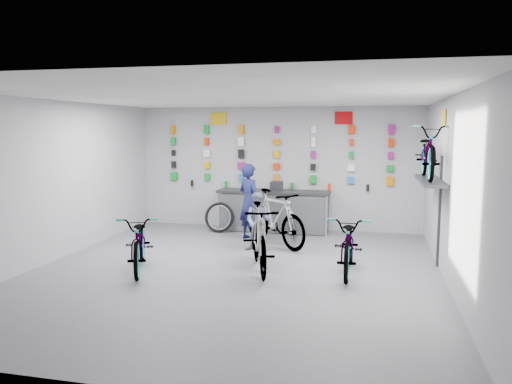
% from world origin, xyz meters
% --- Properties ---
extents(floor, '(8.00, 8.00, 0.00)m').
position_xyz_m(floor, '(0.00, 0.00, 0.00)').
color(floor, '#515157').
rests_on(floor, ground).
extents(ceiling, '(8.00, 8.00, 0.00)m').
position_xyz_m(ceiling, '(0.00, 0.00, 3.00)').
color(ceiling, white).
rests_on(ceiling, wall_back).
extents(wall_back, '(7.00, 0.00, 7.00)m').
position_xyz_m(wall_back, '(0.00, 4.00, 1.50)').
color(wall_back, '#ACACAE').
rests_on(wall_back, floor).
extents(wall_front, '(7.00, 0.00, 7.00)m').
position_xyz_m(wall_front, '(0.00, -4.00, 1.50)').
color(wall_front, '#ACACAE').
rests_on(wall_front, floor).
extents(wall_left, '(0.00, 8.00, 8.00)m').
position_xyz_m(wall_left, '(-3.50, 0.00, 1.50)').
color(wall_left, '#ACACAE').
rests_on(wall_left, floor).
extents(wall_right, '(0.00, 8.00, 8.00)m').
position_xyz_m(wall_right, '(3.50, 0.00, 1.50)').
color(wall_right, '#ACACAE').
rests_on(wall_right, floor).
extents(counter, '(2.70, 0.66, 1.00)m').
position_xyz_m(counter, '(0.00, 3.54, 0.49)').
color(counter, black).
rests_on(counter, floor).
extents(merch_wall, '(5.57, 0.08, 1.57)m').
position_xyz_m(merch_wall, '(0.02, 3.93, 1.79)').
color(merch_wall, '#118429').
rests_on(merch_wall, wall_back).
extents(wall_bracket, '(0.39, 1.90, 2.00)m').
position_xyz_m(wall_bracket, '(3.33, 1.20, 1.46)').
color(wall_bracket, '#333338').
rests_on(wall_bracket, wall_right).
extents(sign_left, '(0.42, 0.02, 0.30)m').
position_xyz_m(sign_left, '(-1.50, 3.98, 2.72)').
color(sign_left, gold).
rests_on(sign_left, wall_back).
extents(sign_right, '(0.42, 0.02, 0.30)m').
position_xyz_m(sign_right, '(1.60, 3.98, 2.72)').
color(sign_right, red).
rests_on(sign_right, wall_back).
extents(sign_side, '(0.02, 0.40, 0.30)m').
position_xyz_m(sign_side, '(3.48, 1.20, 2.65)').
color(sign_side, gold).
rests_on(sign_side, wall_right).
extents(bike_left, '(1.36, 2.04, 1.01)m').
position_xyz_m(bike_left, '(-1.64, -0.22, 0.51)').
color(bike_left, gray).
rests_on(bike_left, floor).
extents(bike_center, '(1.15, 2.04, 1.18)m').
position_xyz_m(bike_center, '(0.42, 0.17, 0.59)').
color(bike_center, gray).
rests_on(bike_center, floor).
extents(bike_right, '(0.71, 1.97, 1.03)m').
position_xyz_m(bike_right, '(1.94, 0.44, 0.52)').
color(bike_right, gray).
rests_on(bike_right, floor).
extents(bike_service, '(1.86, 1.74, 1.20)m').
position_xyz_m(bike_service, '(0.32, 2.08, 0.60)').
color(bike_service, gray).
rests_on(bike_service, floor).
extents(bike_wall, '(0.63, 1.80, 0.95)m').
position_xyz_m(bike_wall, '(3.25, 1.20, 2.05)').
color(bike_wall, gray).
rests_on(bike_wall, wall_bracket).
extents(clerk, '(0.74, 0.69, 1.70)m').
position_xyz_m(clerk, '(-0.36, 2.58, 0.85)').
color(clerk, '#141844').
rests_on(clerk, floor).
extents(customer, '(0.59, 0.47, 1.20)m').
position_xyz_m(customer, '(0.09, 1.57, 0.60)').
color(customer, slate).
rests_on(customer, floor).
extents(spare_wheel, '(0.74, 0.26, 0.73)m').
position_xyz_m(spare_wheel, '(-1.25, 3.17, 0.36)').
color(spare_wheel, black).
rests_on(spare_wheel, floor).
extents(register, '(0.29, 0.31, 0.22)m').
position_xyz_m(register, '(0.08, 3.55, 1.11)').
color(register, black).
rests_on(register, counter).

